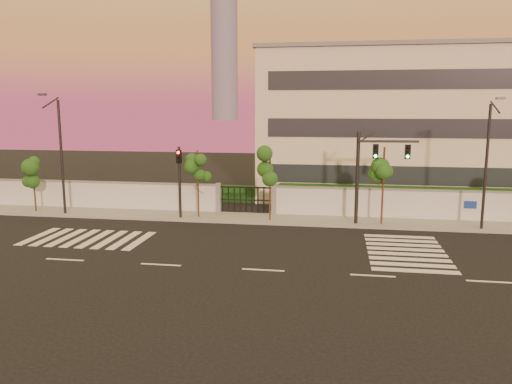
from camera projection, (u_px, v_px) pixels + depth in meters
ground at (263, 270)px, 23.28m from camera, size 120.00×120.00×0.00m
sidewalk at (286, 219)px, 33.48m from camera, size 60.00×3.00×0.15m
perimeter_wall at (290, 201)px, 34.76m from camera, size 60.00×0.36×2.20m
hedge_row at (307, 198)px, 37.30m from camera, size 41.00×4.25×1.80m
institutional_building at (406, 124)px, 42.23m from camera, size 24.40×12.40×12.25m
distant_skyscraper at (224, 15)px, 295.71m from camera, size 16.00×16.00×118.00m
road_markings at (245, 247)px, 27.18m from camera, size 57.00×7.62×0.02m
street_tree_b at (34, 172)px, 35.36m from camera, size 1.50×1.19×4.07m
street_tree_c at (198, 169)px, 33.48m from camera, size 1.37×1.09×4.68m
street_tree_d at (270, 169)px, 32.53m from camera, size 1.44×1.15×4.83m
street_tree_e at (384, 168)px, 31.34m from camera, size 1.58×1.26×5.07m
traffic_signal_main at (370, 167)px, 31.35m from camera, size 3.80×0.50×6.01m
traffic_signal_secondary at (179, 174)px, 33.31m from camera, size 0.38×0.36×4.94m
streetlight_west at (60, 151)px, 34.23m from camera, size 0.50×2.02×8.40m
streetlight_east at (487, 161)px, 29.81m from camera, size 0.48×1.94×8.08m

